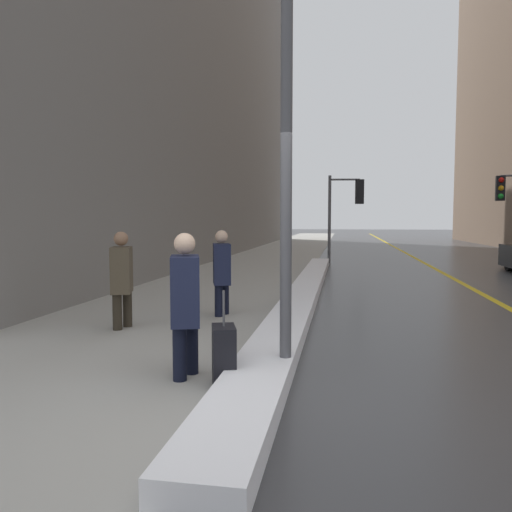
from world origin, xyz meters
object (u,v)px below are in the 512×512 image
(pedestrian_trailing, at_px, (185,298))
(pedestrian_in_glasses, at_px, (222,269))
(traffic_light_far, at_px, (512,198))
(pedestrian_nearside, at_px, (122,275))
(lamp_post, at_px, (286,118))
(rolling_suitcase, at_px, (224,356))
(traffic_light_near, at_px, (349,200))

(pedestrian_trailing, distance_m, pedestrian_in_glasses, 3.32)
(traffic_light_far, relative_size, pedestrian_nearside, 2.31)
(pedestrian_trailing, bearing_deg, lamp_post, 83.56)
(pedestrian_in_glasses, xyz_separation_m, rolling_suitcase, (0.88, -3.49, -0.51))
(pedestrian_nearside, relative_size, rolling_suitcase, 1.53)
(pedestrian_in_glasses, bearing_deg, traffic_light_far, 127.12)
(pedestrian_nearside, bearing_deg, traffic_light_near, 146.62)
(traffic_light_near, distance_m, rolling_suitcase, 14.49)
(pedestrian_nearside, height_order, rolling_suitcase, pedestrian_nearside)
(traffic_light_far, relative_size, rolling_suitcase, 3.54)
(lamp_post, xyz_separation_m, traffic_light_far, (6.56, 14.35, -0.22))
(traffic_light_far, bearing_deg, rolling_suitcase, 67.72)
(lamp_post, height_order, pedestrian_in_glasses, lamp_post)
(pedestrian_in_glasses, bearing_deg, traffic_light_near, 150.96)
(traffic_light_near, xyz_separation_m, traffic_light_far, (5.79, 0.45, 0.08))
(rolling_suitcase, bearing_deg, pedestrian_nearside, -154.43)
(lamp_post, bearing_deg, traffic_light_far, 65.42)
(traffic_light_near, relative_size, pedestrian_in_glasses, 2.24)
(pedestrian_trailing, distance_m, rolling_suitcase, 0.72)
(pedestrian_trailing, bearing_deg, pedestrian_in_glasses, 169.92)
(pedestrian_nearside, distance_m, rolling_suitcase, 3.11)
(pedestrian_trailing, height_order, pedestrian_in_glasses, pedestrian_trailing)
(traffic_light_near, relative_size, rolling_suitcase, 3.43)
(traffic_light_far, xyz_separation_m, pedestrian_in_glasses, (-8.00, -11.25, -1.61))
(traffic_light_near, relative_size, pedestrian_nearside, 2.24)
(pedestrian_nearside, distance_m, pedestrian_in_glasses, 1.74)
(lamp_post, distance_m, traffic_light_near, 13.92)
(pedestrian_trailing, distance_m, pedestrian_nearside, 2.63)
(traffic_light_near, relative_size, pedestrian_trailing, 2.17)
(traffic_light_near, xyz_separation_m, pedestrian_in_glasses, (-2.21, -10.80, -1.54))
(lamp_post, relative_size, pedestrian_trailing, 2.90)
(traffic_light_far, xyz_separation_m, rolling_suitcase, (-7.12, -14.74, -2.12))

